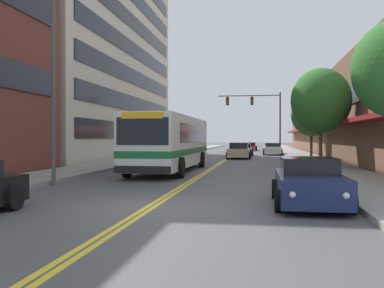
{
  "coord_description": "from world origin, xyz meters",
  "views": [
    {
      "loc": [
        3.01,
        -11.66,
        1.92
      ],
      "look_at": [
        -0.7,
        11.46,
        1.58
      ],
      "focal_mm": 40.0,
      "sensor_mm": 36.0,
      "label": 1
    }
  ],
  "objects_px": {
    "car_white_parked_right_mid": "(272,149)",
    "car_slate_blue_moving_third": "(243,150)",
    "street_tree_right_mid": "(321,101)",
    "car_navy_parked_right_foreground": "(309,183)",
    "car_beige_moving_lead": "(239,151)",
    "street_tree_right_far": "(311,114)",
    "car_red_moving_second": "(250,147)",
    "city_bus": "(171,141)",
    "traffic_signal_mast": "(259,110)",
    "street_lamp_left_near": "(60,51)",
    "car_champagne_parked_left_mid": "(182,152)"
  },
  "relations": [
    {
      "from": "car_slate_blue_moving_third",
      "to": "traffic_signal_mast",
      "type": "height_order",
      "value": "traffic_signal_mast"
    },
    {
      "from": "car_champagne_parked_left_mid",
      "to": "car_beige_moving_lead",
      "type": "bearing_deg",
      "value": -3.01
    },
    {
      "from": "traffic_signal_mast",
      "to": "street_tree_right_far",
      "type": "height_order",
      "value": "traffic_signal_mast"
    },
    {
      "from": "street_tree_right_mid",
      "to": "street_tree_right_far",
      "type": "height_order",
      "value": "street_tree_right_mid"
    },
    {
      "from": "car_champagne_parked_left_mid",
      "to": "street_tree_right_mid",
      "type": "xyz_separation_m",
      "value": [
        11.1,
        -11.81,
        3.7
      ]
    },
    {
      "from": "car_slate_blue_moving_third",
      "to": "traffic_signal_mast",
      "type": "relative_size",
      "value": 0.67
    },
    {
      "from": "traffic_signal_mast",
      "to": "street_tree_right_far",
      "type": "bearing_deg",
      "value": -59.68
    },
    {
      "from": "car_red_moving_second",
      "to": "car_slate_blue_moving_third",
      "type": "height_order",
      "value": "car_slate_blue_moving_third"
    },
    {
      "from": "car_champagne_parked_left_mid",
      "to": "car_navy_parked_right_foreground",
      "type": "height_order",
      "value": "car_navy_parked_right_foreground"
    },
    {
      "from": "car_white_parked_right_mid",
      "to": "street_lamp_left_near",
      "type": "xyz_separation_m",
      "value": [
        -9.32,
        -32.36,
        4.81
      ]
    },
    {
      "from": "car_red_moving_second",
      "to": "traffic_signal_mast",
      "type": "height_order",
      "value": "traffic_signal_mast"
    },
    {
      "from": "car_beige_moving_lead",
      "to": "street_tree_right_far",
      "type": "relative_size",
      "value": 0.73
    },
    {
      "from": "car_white_parked_right_mid",
      "to": "car_slate_blue_moving_third",
      "type": "distance_m",
      "value": 4.1
    },
    {
      "from": "car_beige_moving_lead",
      "to": "traffic_signal_mast",
      "type": "bearing_deg",
      "value": 79.45
    },
    {
      "from": "car_champagne_parked_left_mid",
      "to": "traffic_signal_mast",
      "type": "distance_m",
      "value": 12.7
    },
    {
      "from": "car_white_parked_right_mid",
      "to": "car_slate_blue_moving_third",
      "type": "height_order",
      "value": "car_white_parked_right_mid"
    },
    {
      "from": "street_tree_right_mid",
      "to": "car_slate_blue_moving_third",
      "type": "bearing_deg",
      "value": 107.32
    },
    {
      "from": "street_tree_right_far",
      "to": "city_bus",
      "type": "bearing_deg",
      "value": -120.07
    },
    {
      "from": "car_slate_blue_moving_third",
      "to": "car_white_parked_right_mid",
      "type": "bearing_deg",
      "value": 38.82
    },
    {
      "from": "car_beige_moving_lead",
      "to": "street_lamp_left_near",
      "type": "relative_size",
      "value": 0.47
    },
    {
      "from": "city_bus",
      "to": "car_white_parked_right_mid",
      "type": "distance_m",
      "value": 25.29
    },
    {
      "from": "city_bus",
      "to": "traffic_signal_mast",
      "type": "bearing_deg",
      "value": 78.88
    },
    {
      "from": "car_slate_blue_moving_third",
      "to": "car_red_moving_second",
      "type": "bearing_deg",
      "value": 89.0
    },
    {
      "from": "car_red_moving_second",
      "to": "street_tree_right_far",
      "type": "relative_size",
      "value": 0.76
    },
    {
      "from": "traffic_signal_mast",
      "to": "street_lamp_left_near",
      "type": "relative_size",
      "value": 0.77
    },
    {
      "from": "car_champagne_parked_left_mid",
      "to": "traffic_signal_mast",
      "type": "height_order",
      "value": "traffic_signal_mast"
    },
    {
      "from": "car_white_parked_right_mid",
      "to": "car_red_moving_second",
      "type": "height_order",
      "value": "car_white_parked_right_mid"
    },
    {
      "from": "car_navy_parked_right_foreground",
      "to": "street_tree_right_mid",
      "type": "xyz_separation_m",
      "value": [
        2.4,
        15.43,
        3.63
      ]
    },
    {
      "from": "car_red_moving_second",
      "to": "car_slate_blue_moving_third",
      "type": "bearing_deg",
      "value": -91.0
    },
    {
      "from": "street_tree_right_mid",
      "to": "car_navy_parked_right_foreground",
      "type": "bearing_deg",
      "value": -98.84
    },
    {
      "from": "car_red_moving_second",
      "to": "street_lamp_left_near",
      "type": "distance_m",
      "value": 48.8
    },
    {
      "from": "car_beige_moving_lead",
      "to": "traffic_signal_mast",
      "type": "relative_size",
      "value": 0.61
    },
    {
      "from": "car_champagne_parked_left_mid",
      "to": "car_slate_blue_moving_third",
      "type": "height_order",
      "value": "car_slate_blue_moving_third"
    },
    {
      "from": "car_champagne_parked_left_mid",
      "to": "street_tree_right_mid",
      "type": "height_order",
      "value": "street_tree_right_mid"
    },
    {
      "from": "city_bus",
      "to": "car_red_moving_second",
      "type": "relative_size",
      "value": 2.68
    },
    {
      "from": "city_bus",
      "to": "car_navy_parked_right_foreground",
      "type": "xyz_separation_m",
      "value": [
        6.44,
        -11.63,
        -1.12
      ]
    },
    {
      "from": "car_navy_parked_right_foreground",
      "to": "street_tree_right_far",
      "type": "distance_m",
      "value": 28.86
    },
    {
      "from": "car_red_moving_second",
      "to": "street_lamp_left_near",
      "type": "xyz_separation_m",
      "value": [
        -6.44,
        -48.13,
        4.87
      ]
    },
    {
      "from": "car_navy_parked_right_foreground",
      "to": "car_beige_moving_lead",
      "type": "relative_size",
      "value": 1.0
    },
    {
      "from": "car_navy_parked_right_foreground",
      "to": "car_white_parked_right_mid",
      "type": "bearing_deg",
      "value": 90.06
    },
    {
      "from": "car_navy_parked_right_foreground",
      "to": "car_champagne_parked_left_mid",
      "type": "bearing_deg",
      "value": 107.72
    },
    {
      "from": "city_bus",
      "to": "street_tree_right_mid",
      "type": "distance_m",
      "value": 9.94
    },
    {
      "from": "car_beige_moving_lead",
      "to": "street_lamp_left_near",
      "type": "xyz_separation_m",
      "value": [
        -6.03,
        -23.25,
        4.77
      ]
    },
    {
      "from": "car_white_parked_right_mid",
      "to": "traffic_signal_mast",
      "type": "distance_m",
      "value": 4.71
    },
    {
      "from": "city_bus",
      "to": "street_lamp_left_near",
      "type": "xyz_separation_m",
      "value": [
        -2.92,
        -7.92,
        3.7
      ]
    },
    {
      "from": "car_champagne_parked_left_mid",
      "to": "car_navy_parked_right_foreground",
      "type": "relative_size",
      "value": 1.11
    },
    {
      "from": "car_white_parked_right_mid",
      "to": "car_beige_moving_lead",
      "type": "distance_m",
      "value": 9.69
    },
    {
      "from": "traffic_signal_mast",
      "to": "car_navy_parked_right_foreground",
      "type": "bearing_deg",
      "value": -87.64
    },
    {
      "from": "street_lamp_left_near",
      "to": "street_tree_right_far",
      "type": "distance_m",
      "value": 27.83
    },
    {
      "from": "car_navy_parked_right_foreground",
      "to": "car_white_parked_right_mid",
      "type": "distance_m",
      "value": 36.07
    }
  ]
}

